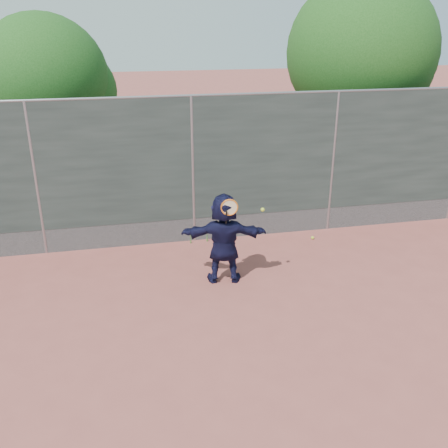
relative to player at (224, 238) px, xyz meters
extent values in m
plane|color=#9E4C42|center=(-0.25, -1.67, -0.81)|extent=(80.00, 80.00, 0.00)
imported|color=black|center=(0.00, 0.00, 0.00)|extent=(1.57, 0.73, 1.63)
sphere|color=#C0D72F|center=(2.21, 1.34, -0.78)|extent=(0.07, 0.07, 0.07)
cube|color=#38423D|center=(-0.25, 1.83, 0.94)|extent=(20.00, 0.04, 2.50)
cube|color=slate|center=(-0.25, 1.83, -0.56)|extent=(20.00, 0.03, 0.50)
cylinder|color=gray|center=(-0.25, 1.83, 2.19)|extent=(20.00, 0.05, 0.05)
cylinder|color=gray|center=(-3.25, 1.83, 0.69)|extent=(0.06, 0.06, 3.00)
cylinder|color=gray|center=(-0.25, 1.83, 0.69)|extent=(0.06, 0.06, 3.00)
cylinder|color=gray|center=(2.75, 1.83, 0.69)|extent=(0.06, 0.06, 3.00)
torus|color=orange|center=(0.05, -0.20, 0.65)|extent=(0.29, 0.05, 0.29)
cylinder|color=beige|center=(0.05, -0.20, 0.65)|extent=(0.25, 0.03, 0.25)
cylinder|color=black|center=(0.00, -0.18, 0.45)|extent=(0.04, 0.13, 0.33)
sphere|color=#C0D72F|center=(0.63, -0.18, 0.55)|extent=(0.07, 0.07, 0.07)
cylinder|color=#382314|center=(4.25, 4.03, 0.49)|extent=(0.28, 0.28, 2.60)
sphere|color=#23561C|center=(4.25, 4.03, 2.78)|extent=(3.60, 3.60, 3.60)
sphere|color=#23561C|center=(4.97, 4.23, 2.42)|extent=(2.52, 2.52, 2.52)
cylinder|color=#382314|center=(-3.25, 4.83, 0.29)|extent=(0.28, 0.28, 2.20)
sphere|color=#23561C|center=(-3.25, 4.83, 2.21)|extent=(3.00, 3.00, 3.00)
sphere|color=#23561C|center=(-2.65, 5.03, 1.91)|extent=(2.10, 2.10, 2.10)
cone|color=#387226|center=(0.00, 1.71, -0.68)|extent=(0.03, 0.03, 0.26)
cone|color=#387226|center=(0.30, 1.73, -0.66)|extent=(0.03, 0.03, 0.30)
cone|color=#387226|center=(-0.35, 1.69, -0.70)|extent=(0.03, 0.03, 0.22)
camera|label=1|loc=(-1.64, -7.74, 3.55)|focal=40.00mm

